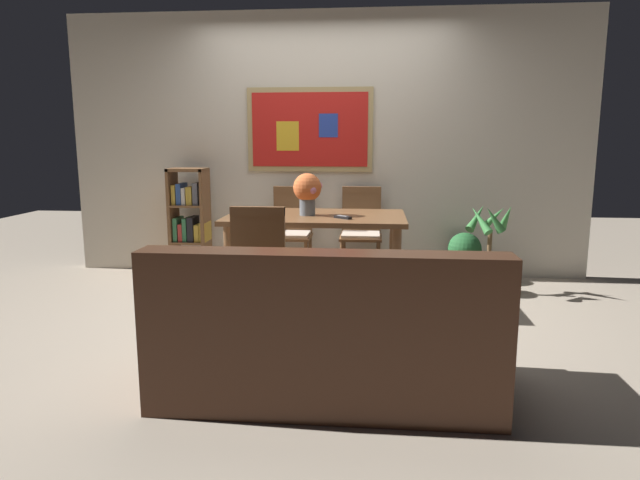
{
  "coord_description": "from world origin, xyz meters",
  "views": [
    {
      "loc": [
        0.49,
        -4.24,
        1.37
      ],
      "look_at": [
        0.11,
        -0.27,
        0.65
      ],
      "focal_mm": 31.49,
      "sensor_mm": 36.0,
      "label": 1
    }
  ],
  "objects_px": {
    "dining_chair_far_right": "(361,226)",
    "tv_remote": "(343,217)",
    "dining_chair_near_left": "(261,257)",
    "potted_ivy": "(464,256)",
    "flower_vase": "(308,190)",
    "bookshelf": "(190,227)",
    "dining_table": "(316,226)",
    "dining_chair_far_left": "(292,225)",
    "leather_couch": "(327,339)",
    "potted_palm": "(488,260)"
  },
  "relations": [
    {
      "from": "tv_remote",
      "to": "dining_chair_far_right",
      "type": "bearing_deg",
      "value": 82.75
    },
    {
      "from": "potted_palm",
      "to": "flower_vase",
      "type": "height_order",
      "value": "flower_vase"
    },
    {
      "from": "dining_chair_far_right",
      "to": "bookshelf",
      "type": "relative_size",
      "value": 0.84
    },
    {
      "from": "dining_table",
      "to": "bookshelf",
      "type": "distance_m",
      "value": 1.53
    },
    {
      "from": "dining_chair_far_left",
      "to": "dining_chair_near_left",
      "type": "distance_m",
      "value": 1.48
    },
    {
      "from": "leather_couch",
      "to": "potted_palm",
      "type": "height_order",
      "value": "leather_couch"
    },
    {
      "from": "bookshelf",
      "to": "dining_chair_far_right",
      "type": "bearing_deg",
      "value": 1.78
    },
    {
      "from": "dining_chair_far_left",
      "to": "dining_table",
      "type": "bearing_deg",
      "value": -66.95
    },
    {
      "from": "dining_chair_far_left",
      "to": "potted_ivy",
      "type": "relative_size",
      "value": 1.91
    },
    {
      "from": "bookshelf",
      "to": "dining_table",
      "type": "bearing_deg",
      "value": -28.83
    },
    {
      "from": "potted_palm",
      "to": "dining_chair_near_left",
      "type": "bearing_deg",
      "value": -148.16
    },
    {
      "from": "dining_chair_far_left",
      "to": "leather_couch",
      "type": "bearing_deg",
      "value": -77.5
    },
    {
      "from": "dining_chair_far_right",
      "to": "potted_ivy",
      "type": "relative_size",
      "value": 1.91
    },
    {
      "from": "dining_table",
      "to": "dining_chair_far_left",
      "type": "bearing_deg",
      "value": 113.05
    },
    {
      "from": "flower_vase",
      "to": "leather_couch",
      "type": "bearing_deg",
      "value": -80.0
    },
    {
      "from": "potted_palm",
      "to": "flower_vase",
      "type": "relative_size",
      "value": 2.38
    },
    {
      "from": "dining_chair_far_right",
      "to": "tv_remote",
      "type": "bearing_deg",
      "value": -97.25
    },
    {
      "from": "dining_chair_far_left",
      "to": "potted_ivy",
      "type": "distance_m",
      "value": 1.71
    },
    {
      "from": "dining_table",
      "to": "leather_couch",
      "type": "xyz_separation_m",
      "value": [
        0.24,
        -1.76,
        -0.33
      ]
    },
    {
      "from": "potted_palm",
      "to": "flower_vase",
      "type": "distance_m",
      "value": 1.76
    },
    {
      "from": "leather_couch",
      "to": "potted_palm",
      "type": "xyz_separation_m",
      "value": [
        1.27,
        2.16,
        -0.01
      ]
    },
    {
      "from": "dining_chair_far_left",
      "to": "dining_chair_far_right",
      "type": "distance_m",
      "value": 0.68
    },
    {
      "from": "dining_chair_near_left",
      "to": "potted_ivy",
      "type": "xyz_separation_m",
      "value": [
        1.69,
        1.57,
        -0.29
      ]
    },
    {
      "from": "potted_palm",
      "to": "tv_remote",
      "type": "height_order",
      "value": "potted_palm"
    },
    {
      "from": "dining_table",
      "to": "dining_chair_far_left",
      "type": "relative_size",
      "value": 1.63
    },
    {
      "from": "flower_vase",
      "to": "dining_chair_near_left",
      "type": "bearing_deg",
      "value": -109.58
    },
    {
      "from": "dining_chair_far_left",
      "to": "potted_ivy",
      "type": "height_order",
      "value": "dining_chair_far_left"
    },
    {
      "from": "dining_table",
      "to": "flower_vase",
      "type": "relative_size",
      "value": 4.25
    },
    {
      "from": "dining_chair_far_right",
      "to": "leather_couch",
      "type": "height_order",
      "value": "dining_chair_far_right"
    },
    {
      "from": "bookshelf",
      "to": "flower_vase",
      "type": "height_order",
      "value": "flower_vase"
    },
    {
      "from": "leather_couch",
      "to": "tv_remote",
      "type": "height_order",
      "value": "leather_couch"
    },
    {
      "from": "potted_ivy",
      "to": "potted_palm",
      "type": "xyz_separation_m",
      "value": [
        0.14,
        -0.43,
        0.06
      ]
    },
    {
      "from": "dining_chair_near_left",
      "to": "flower_vase",
      "type": "distance_m",
      "value": 0.86
    },
    {
      "from": "dining_chair_far_right",
      "to": "potted_ivy",
      "type": "bearing_deg",
      "value": 2.57
    },
    {
      "from": "bookshelf",
      "to": "potted_ivy",
      "type": "height_order",
      "value": "bookshelf"
    },
    {
      "from": "dining_chair_near_left",
      "to": "dining_chair_far_right",
      "type": "bearing_deg",
      "value": 65.94
    },
    {
      "from": "dining_chair_far_left",
      "to": "tv_remote",
      "type": "relative_size",
      "value": 6.09
    },
    {
      "from": "dining_chair_far_right",
      "to": "flower_vase",
      "type": "bearing_deg",
      "value": -117.76
    },
    {
      "from": "bookshelf",
      "to": "leather_couch",
      "type": "bearing_deg",
      "value": -57.83
    },
    {
      "from": "dining_table",
      "to": "leather_couch",
      "type": "height_order",
      "value": "leather_couch"
    },
    {
      "from": "dining_chair_far_left",
      "to": "tv_remote",
      "type": "bearing_deg",
      "value": -59.67
    },
    {
      "from": "dining_chair_far_right",
      "to": "tv_remote",
      "type": "relative_size",
      "value": 6.09
    },
    {
      "from": "dining_table",
      "to": "tv_remote",
      "type": "height_order",
      "value": "tv_remote"
    },
    {
      "from": "dining_table",
      "to": "dining_chair_far_right",
      "type": "distance_m",
      "value": 0.87
    },
    {
      "from": "dining_chair_far_right",
      "to": "bookshelf",
      "type": "distance_m",
      "value": 1.69
    },
    {
      "from": "dining_table",
      "to": "dining_chair_far_right",
      "type": "height_order",
      "value": "dining_chair_far_right"
    },
    {
      "from": "leather_couch",
      "to": "dining_chair_near_left",
      "type": "bearing_deg",
      "value": 118.6
    },
    {
      "from": "leather_couch",
      "to": "dining_table",
      "type": "bearing_deg",
      "value": 97.72
    },
    {
      "from": "dining_chair_near_left",
      "to": "flower_vase",
      "type": "xyz_separation_m",
      "value": [
        0.25,
        0.71,
        0.41
      ]
    },
    {
      "from": "leather_couch",
      "to": "bookshelf",
      "type": "relative_size",
      "value": 1.65
    }
  ]
}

